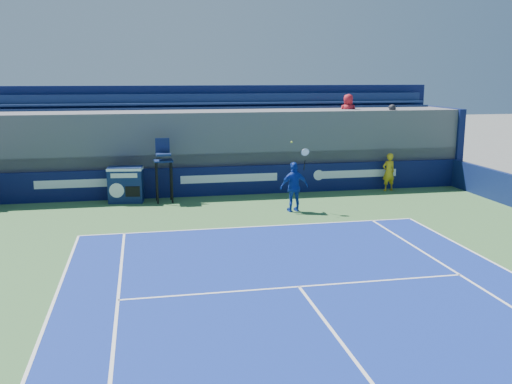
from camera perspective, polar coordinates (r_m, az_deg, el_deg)
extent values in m
imported|color=gold|center=(24.91, 13.12, 1.96)|extent=(0.64, 0.47, 1.61)
cube|color=white|center=(18.58, -0.23, -3.49)|extent=(10.97, 0.07, 0.00)
cube|color=white|center=(13.49, 4.33, -9.42)|extent=(8.23, 0.07, 0.00)
cube|color=#0B1141|center=(23.47, -2.70, 1.14)|extent=(20.40, 0.20, 1.20)
cube|color=white|center=(23.22, -17.45, 0.80)|extent=(3.20, 0.01, 0.32)
cube|color=white|center=(23.34, -2.66, 1.38)|extent=(4.00, 0.01, 0.32)
cube|color=white|center=(24.76, 10.03, 1.80)|extent=(3.60, 0.01, 0.32)
cylinder|color=white|center=(24.20, 6.27, 1.69)|extent=(0.44, 0.01, 0.44)
cube|color=#0E1C48|center=(22.61, -12.89, 0.71)|extent=(1.37, 0.85, 1.40)
cube|color=white|center=(22.51, -12.96, 2.29)|extent=(1.40, 0.87, 0.10)
cylinder|color=white|center=(22.34, -13.77, 0.15)|extent=(0.56, 0.09, 0.56)
cube|color=black|center=(22.26, -12.24, 0.05)|extent=(0.55, 0.09, 0.40)
cube|color=silver|center=(22.19, -13.07, 1.60)|extent=(0.99, 0.13, 0.18)
cylinder|color=black|center=(22.08, -9.84, 0.84)|extent=(0.07, 0.07, 1.60)
cylinder|color=black|center=(22.12, -8.39, 0.91)|extent=(0.07, 0.07, 1.60)
cylinder|color=black|center=(22.63, -9.94, 1.10)|extent=(0.07, 0.07, 1.60)
cylinder|color=black|center=(22.67, -8.53, 1.16)|extent=(0.07, 0.07, 1.60)
cube|color=#0E1C48|center=(22.24, -9.25, 3.11)|extent=(0.73, 0.73, 0.06)
cube|color=#15244F|center=(22.10, -9.25, 3.71)|extent=(0.57, 0.47, 0.08)
cube|color=#121C45|center=(22.42, -9.35, 4.59)|extent=(0.55, 0.08, 0.60)
imported|color=#1434A4|center=(20.54, 3.85, 0.51)|extent=(1.10, 0.55, 1.80)
cylinder|color=black|center=(20.45, 4.86, 2.68)|extent=(0.03, 0.15, 0.39)
torus|color=silver|center=(20.32, 4.94, 3.99)|extent=(0.30, 0.12, 0.29)
cylinder|color=white|center=(20.32, 4.94, 3.99)|extent=(0.25, 0.09, 0.24)
sphere|color=#C5DA30|center=(20.15, 3.58, 5.01)|extent=(0.07, 0.07, 0.07)
cube|color=#545459|center=(25.16, -3.38, 4.35)|extent=(20.40, 3.60, 3.38)
cube|color=#545459|center=(23.86, -2.92, 3.44)|extent=(20.40, 0.90, 0.55)
cube|color=navy|center=(23.70, -2.89, 4.54)|extent=(20.00, 0.45, 0.08)
cube|color=navy|center=(23.92, -2.99, 5.09)|extent=(20.00, 0.06, 0.45)
cube|color=#545459|center=(24.67, -3.24, 4.99)|extent=(20.40, 0.90, 0.55)
cube|color=navy|center=(24.53, -3.22, 6.07)|extent=(20.00, 0.45, 0.08)
cube|color=navy|center=(24.75, -3.31, 6.58)|extent=(20.00, 0.06, 0.45)
cube|color=#545459|center=(25.50, -3.54, 6.44)|extent=(20.40, 0.90, 0.55)
cube|color=navy|center=(25.37, -3.53, 7.49)|extent=(20.00, 0.45, 0.08)
cube|color=navy|center=(25.60, -3.61, 7.98)|extent=(20.00, 0.06, 0.45)
cube|color=#545459|center=(26.35, -3.83, 7.80)|extent=(20.40, 0.90, 0.55)
cube|color=navy|center=(26.23, -3.81, 8.83)|extent=(20.00, 0.45, 0.08)
cube|color=navy|center=(26.46, -3.89, 9.28)|extent=(20.00, 0.06, 0.45)
cube|color=#0C1647|center=(27.02, -3.97, 5.93)|extent=(20.80, 0.30, 4.40)
cube|color=#0C1647|center=(28.49, 17.78, 4.68)|extent=(0.30, 3.90, 3.40)
imported|color=white|center=(23.52, -6.29, 5.85)|extent=(1.04, 0.67, 1.51)
imported|color=#B21923|center=(25.90, 9.18, 7.75)|extent=(0.90, 0.63, 1.73)
imported|color=black|center=(25.74, 13.31, 6.47)|extent=(0.72, 0.51, 1.85)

